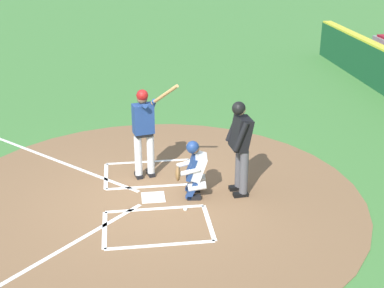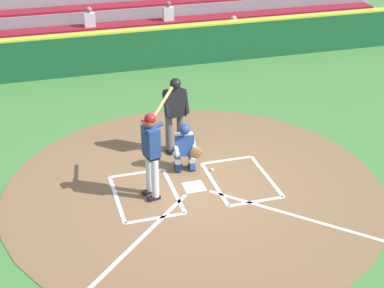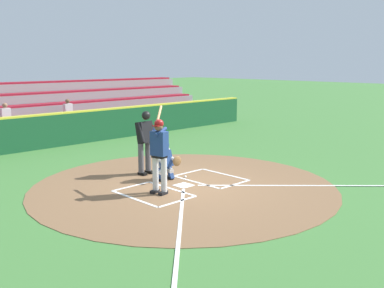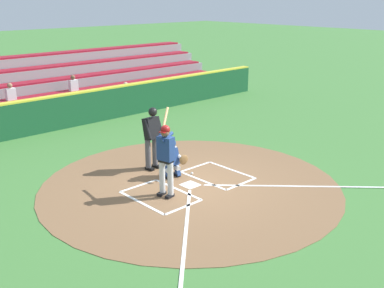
{
  "view_description": "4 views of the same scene",
  "coord_description": "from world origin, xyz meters",
  "px_view_note": "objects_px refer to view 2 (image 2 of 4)",
  "views": [
    {
      "loc": [
        -9.07,
        0.49,
        4.88
      ],
      "look_at": [
        0.5,
        -0.81,
        0.86
      ],
      "focal_mm": 50.35,
      "sensor_mm": 36.0,
      "label": 1
    },
    {
      "loc": [
        3.0,
        10.01,
        6.47
      ],
      "look_at": [
        0.06,
        0.05,
        1.07
      ],
      "focal_mm": 54.25,
      "sensor_mm": 36.0,
      "label": 2
    },
    {
      "loc": [
        7.72,
        8.15,
        3.23
      ],
      "look_at": [
        -0.57,
        -0.27,
        1.02
      ],
      "focal_mm": 41.02,
      "sensor_mm": 36.0,
      "label": 3
    },
    {
      "loc": [
        7.81,
        8.42,
        4.87
      ],
      "look_at": [
        -0.06,
        0.0,
        1.15
      ],
      "focal_mm": 43.26,
      "sensor_mm": 36.0,
      "label": 4
    }
  ],
  "objects_px": {
    "catcher": "(185,146)",
    "plate_umpire": "(175,110)",
    "baseball": "(212,170)",
    "batter": "(151,149)"
  },
  "relations": [
    {
      "from": "batter",
      "to": "plate_umpire",
      "type": "height_order",
      "value": "batter"
    },
    {
      "from": "catcher",
      "to": "baseball",
      "type": "bearing_deg",
      "value": 157.58
    },
    {
      "from": "baseball",
      "to": "batter",
      "type": "bearing_deg",
      "value": 23.05
    },
    {
      "from": "catcher",
      "to": "plate_umpire",
      "type": "height_order",
      "value": "plate_umpire"
    },
    {
      "from": "catcher",
      "to": "baseball",
      "type": "xyz_separation_m",
      "value": [
        -0.55,
        0.23,
        -0.55
      ]
    },
    {
      "from": "batter",
      "to": "plate_umpire",
      "type": "distance_m",
      "value": 1.98
    },
    {
      "from": "batter",
      "to": "plate_umpire",
      "type": "xyz_separation_m",
      "value": [
        -0.94,
        -1.74,
        -0.02
      ]
    },
    {
      "from": "batter",
      "to": "catcher",
      "type": "relative_size",
      "value": 1.88
    },
    {
      "from": "plate_umpire",
      "to": "batter",
      "type": "bearing_deg",
      "value": 61.5
    },
    {
      "from": "batter",
      "to": "baseball",
      "type": "relative_size",
      "value": 28.76
    }
  ]
}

